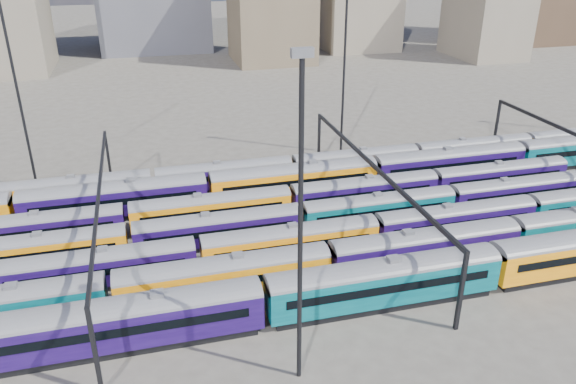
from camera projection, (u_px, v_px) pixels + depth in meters
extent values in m
plane|color=#44403A|center=(288.00, 236.00, 64.93)|extent=(500.00, 500.00, 0.00)
cube|color=black|center=(133.00, 342.00, 47.49)|extent=(21.13, 2.74, 0.78)
cube|color=#15073A|center=(130.00, 323.00, 46.65)|extent=(22.24, 3.22, 3.22)
cylinder|color=#4C4C51|center=(127.00, 307.00, 45.98)|extent=(22.24, 3.22, 3.22)
cube|color=black|center=(129.00, 331.00, 45.06)|extent=(19.57, 0.06, 0.83)
cube|color=black|center=(129.00, 308.00, 47.92)|extent=(19.57, 0.06, 0.83)
cube|color=slate|center=(126.00, 298.00, 45.62)|extent=(1.11, 1.00, 0.39)
cube|color=black|center=(382.00, 301.00, 52.80)|extent=(21.13, 2.74, 0.78)
cube|color=#05434B|center=(384.00, 283.00, 51.97)|extent=(22.24, 3.22, 3.22)
cylinder|color=#4C4C51|center=(385.00, 268.00, 51.29)|extent=(22.24, 3.22, 3.22)
cube|color=black|center=(392.00, 289.00, 50.37)|extent=(19.57, 0.06, 0.83)
cube|color=black|center=(377.00, 270.00, 53.24)|extent=(19.57, 0.06, 0.83)
cube|color=slate|center=(386.00, 260.00, 50.93)|extent=(1.11, 1.00, 0.39)
cube|color=black|center=(225.00, 294.00, 53.92)|extent=(19.27, 2.50, 0.71)
cube|color=orange|center=(225.00, 278.00, 53.16)|extent=(20.29, 2.94, 2.94)
cylinder|color=#4C4C51|center=(224.00, 264.00, 52.54)|extent=(20.29, 2.94, 2.94)
cube|color=black|center=(227.00, 283.00, 51.70)|extent=(17.85, 0.06, 0.76)
cube|color=black|center=(222.00, 266.00, 54.32)|extent=(17.85, 0.06, 0.76)
cube|color=slate|center=(223.00, 257.00, 52.21)|extent=(1.01, 0.91, 0.36)
cube|color=black|center=(423.00, 264.00, 58.78)|extent=(19.27, 2.50, 0.71)
cube|color=#15073A|center=(425.00, 249.00, 58.02)|extent=(20.29, 2.94, 2.94)
cylinder|color=#4C4C51|center=(426.00, 236.00, 57.40)|extent=(20.29, 2.94, 2.94)
cube|color=black|center=(432.00, 253.00, 56.56)|extent=(17.85, 0.06, 0.76)
cube|color=black|center=(418.00, 239.00, 59.18)|extent=(17.85, 0.06, 0.76)
cube|color=slate|center=(427.00, 230.00, 57.07)|extent=(1.01, 0.91, 0.36)
cube|color=black|center=(101.00, 283.00, 55.61)|extent=(17.96, 2.33, 0.66)
cube|color=#15073A|center=(98.00, 268.00, 54.89)|extent=(18.91, 2.74, 2.74)
cylinder|color=#4C4C51|center=(96.00, 256.00, 54.32)|extent=(18.91, 2.74, 2.74)
cube|color=black|center=(97.00, 273.00, 53.53)|extent=(16.64, 0.06, 0.71)
cube|color=black|center=(98.00, 258.00, 55.98)|extent=(16.64, 0.06, 0.71)
cube|color=slate|center=(95.00, 250.00, 54.01)|extent=(0.95, 0.85, 0.33)
cube|color=black|center=(290.00, 257.00, 60.14)|extent=(17.96, 2.33, 0.66)
cube|color=orange|center=(291.00, 243.00, 59.43)|extent=(18.91, 2.74, 2.74)
cylinder|color=#4C4C51|center=(291.00, 232.00, 58.86)|extent=(18.91, 2.74, 2.74)
cube|color=black|center=(294.00, 247.00, 58.07)|extent=(16.64, 0.06, 0.71)
cube|color=black|center=(287.00, 234.00, 60.52)|extent=(16.64, 0.06, 0.71)
cube|color=slate|center=(291.00, 225.00, 58.55)|extent=(0.95, 0.85, 0.33)
cube|color=black|center=(454.00, 234.00, 64.68)|extent=(17.96, 2.33, 0.66)
cube|color=#15073A|center=(455.00, 221.00, 63.97)|extent=(18.91, 2.74, 2.74)
cylinder|color=#4C4C51|center=(457.00, 210.00, 63.40)|extent=(18.91, 2.74, 2.74)
cube|color=black|center=(462.00, 224.00, 62.61)|extent=(16.64, 0.06, 0.71)
cube|color=black|center=(450.00, 213.00, 65.05)|extent=(16.64, 0.06, 0.71)
cube|color=slate|center=(458.00, 204.00, 63.09)|extent=(0.95, 0.85, 0.33)
cube|color=black|center=(37.00, 266.00, 58.48)|extent=(17.59, 2.28, 0.65)
cube|color=orange|center=(34.00, 252.00, 57.78)|extent=(18.52, 2.68, 2.68)
cylinder|color=#4C4C51|center=(32.00, 241.00, 57.22)|extent=(18.52, 2.68, 2.68)
cube|color=black|center=(32.00, 256.00, 56.45)|extent=(16.29, 0.06, 0.69)
cube|color=black|center=(36.00, 243.00, 58.84)|extent=(16.29, 0.06, 0.69)
cube|color=slate|center=(31.00, 235.00, 56.92)|extent=(0.93, 0.83, 0.32)
cube|color=black|center=(220.00, 242.00, 62.93)|extent=(17.59, 2.28, 0.65)
cube|color=#15073A|center=(219.00, 229.00, 62.23)|extent=(18.52, 2.68, 2.68)
cylinder|color=#4C4C51|center=(218.00, 219.00, 61.67)|extent=(18.52, 2.68, 2.68)
cube|color=black|center=(221.00, 233.00, 60.90)|extent=(16.29, 0.06, 0.69)
cube|color=black|center=(217.00, 221.00, 63.29)|extent=(16.29, 0.06, 0.69)
cube|color=slate|center=(218.00, 213.00, 61.37)|extent=(0.93, 0.83, 0.32)
cube|color=black|center=(378.00, 222.00, 67.38)|extent=(17.59, 2.28, 0.65)
cube|color=#05434B|center=(379.00, 210.00, 66.68)|extent=(18.52, 2.68, 2.68)
cylinder|color=#4C4C51|center=(379.00, 200.00, 66.12)|extent=(18.52, 2.68, 2.68)
cube|color=black|center=(383.00, 212.00, 65.35)|extent=(16.29, 0.06, 0.69)
cube|color=black|center=(374.00, 202.00, 67.74)|extent=(16.29, 0.06, 0.69)
cube|color=slate|center=(380.00, 194.00, 65.82)|extent=(0.93, 0.83, 0.32)
cube|color=black|center=(516.00, 204.00, 71.83)|extent=(17.59, 2.28, 0.65)
cube|color=#15073A|center=(518.00, 192.00, 71.13)|extent=(18.52, 2.68, 2.68)
cylinder|color=#4C4C51|center=(520.00, 183.00, 70.57)|extent=(18.52, 2.68, 2.68)
cube|color=black|center=(526.00, 195.00, 69.80)|extent=(16.29, 0.06, 0.69)
cube|color=black|center=(512.00, 186.00, 72.19)|extent=(16.29, 0.06, 0.69)
cube|color=slate|center=(521.00, 178.00, 70.27)|extent=(0.93, 0.83, 0.32)
cube|color=black|center=(39.00, 243.00, 62.76)|extent=(17.92, 2.32, 0.66)
cube|color=#15073A|center=(36.00, 230.00, 62.05)|extent=(18.86, 2.73, 2.73)
cylinder|color=#4C4C51|center=(34.00, 219.00, 61.47)|extent=(18.86, 2.73, 2.73)
cube|color=black|center=(34.00, 233.00, 60.69)|extent=(16.60, 0.06, 0.71)
cube|color=black|center=(37.00, 222.00, 63.13)|extent=(16.60, 0.06, 0.71)
cube|color=slate|center=(33.00, 213.00, 61.17)|extent=(0.94, 0.85, 0.33)
cube|color=black|center=(212.00, 222.00, 67.29)|extent=(17.92, 2.32, 0.66)
cube|color=orange|center=(212.00, 210.00, 66.58)|extent=(18.86, 2.73, 2.73)
cylinder|color=#4C4C51|center=(211.00, 199.00, 66.00)|extent=(18.86, 2.73, 2.73)
cube|color=black|center=(213.00, 212.00, 65.22)|extent=(16.60, 0.06, 0.71)
cube|color=black|center=(210.00, 202.00, 67.66)|extent=(16.60, 0.06, 0.71)
cube|color=slate|center=(211.00, 194.00, 65.70)|extent=(0.94, 0.85, 0.33)
cube|color=black|center=(364.00, 204.00, 71.81)|extent=(17.92, 2.32, 0.66)
cube|color=#15073A|center=(365.00, 192.00, 71.10)|extent=(18.86, 2.73, 2.73)
cylinder|color=#4C4C51|center=(365.00, 182.00, 70.53)|extent=(18.86, 2.73, 2.73)
cube|color=black|center=(369.00, 194.00, 69.75)|extent=(16.60, 0.06, 0.71)
cube|color=black|center=(361.00, 186.00, 72.18)|extent=(16.60, 0.06, 0.71)
cube|color=slate|center=(366.00, 177.00, 70.23)|extent=(0.94, 0.85, 0.33)
cube|color=black|center=(497.00, 188.00, 76.34)|extent=(17.92, 2.32, 0.66)
cube|color=#15073A|center=(499.00, 177.00, 75.63)|extent=(18.86, 2.73, 2.73)
cylinder|color=#4C4C51|center=(501.00, 167.00, 75.06)|extent=(18.86, 2.73, 2.73)
cube|color=black|center=(506.00, 178.00, 74.28)|extent=(16.60, 0.06, 0.71)
cube|color=black|center=(494.00, 171.00, 76.71)|extent=(16.60, 0.06, 0.71)
cube|color=slate|center=(502.00, 162.00, 74.75)|extent=(0.94, 0.85, 0.33)
cube|color=black|center=(117.00, 214.00, 69.09)|extent=(20.89, 2.71, 0.77)
cube|color=#15073A|center=(115.00, 200.00, 68.26)|extent=(21.99, 3.19, 3.19)
cylinder|color=#4C4C51|center=(114.00, 188.00, 67.59)|extent=(21.99, 3.19, 3.19)
cube|color=black|center=(115.00, 203.00, 66.68)|extent=(19.35, 0.06, 0.82)
cube|color=black|center=(115.00, 192.00, 69.51)|extent=(19.35, 0.06, 0.82)
cube|color=slate|center=(113.00, 182.00, 67.23)|extent=(1.10, 0.99, 0.38)
cube|color=black|center=(294.00, 195.00, 74.34)|extent=(20.89, 2.71, 0.77)
cube|color=orange|center=(294.00, 181.00, 73.51)|extent=(21.99, 3.19, 3.19)
cylinder|color=#4C4C51|center=(294.00, 170.00, 72.85)|extent=(21.99, 3.19, 3.19)
cube|color=black|center=(297.00, 183.00, 71.94)|extent=(19.35, 0.06, 0.82)
cube|color=black|center=(291.00, 174.00, 74.77)|extent=(19.35, 0.06, 0.82)
cube|color=slate|center=(294.00, 164.00, 72.49)|extent=(1.10, 0.99, 0.38)
cube|color=black|center=(447.00, 177.00, 79.60)|extent=(20.89, 2.71, 0.77)
cube|color=#15073A|center=(449.00, 164.00, 78.77)|extent=(21.99, 3.19, 3.19)
cylinder|color=#4C4C51|center=(450.00, 154.00, 78.10)|extent=(21.99, 3.19, 3.19)
cube|color=black|center=(455.00, 166.00, 77.19)|extent=(19.35, 0.06, 0.82)
cube|color=black|center=(444.00, 158.00, 80.03)|extent=(19.35, 0.06, 0.82)
cube|color=slate|center=(451.00, 148.00, 77.75)|extent=(1.10, 0.99, 0.38)
cube|color=black|center=(80.00, 202.00, 72.40)|extent=(17.42, 2.26, 0.64)
cube|color=orange|center=(78.00, 191.00, 71.71)|extent=(18.34, 2.66, 2.66)
cylinder|color=#4C4C51|center=(76.00, 181.00, 71.15)|extent=(18.34, 2.66, 2.66)
cube|color=black|center=(77.00, 193.00, 70.39)|extent=(16.14, 0.06, 0.69)
cube|color=black|center=(78.00, 184.00, 72.76)|extent=(16.14, 0.06, 0.69)
cube|color=slate|center=(75.00, 176.00, 70.85)|extent=(0.92, 0.83, 0.32)
cube|color=black|center=(225.00, 187.00, 76.80)|extent=(17.42, 2.26, 0.64)
cube|color=#15073A|center=(225.00, 176.00, 76.11)|extent=(18.34, 2.66, 2.66)
cylinder|color=#4C4C51|center=(224.00, 167.00, 75.56)|extent=(18.34, 2.66, 2.66)
cube|color=black|center=(226.00, 177.00, 74.79)|extent=(16.14, 0.06, 0.69)
cube|color=black|center=(223.00, 170.00, 77.16)|extent=(16.14, 0.06, 0.69)
cube|color=slate|center=(224.00, 162.00, 75.26)|extent=(0.92, 0.83, 0.32)
cube|color=black|center=(355.00, 173.00, 81.21)|extent=(17.42, 2.26, 0.64)
cube|color=orange|center=(356.00, 162.00, 80.52)|extent=(18.34, 2.66, 2.66)
cylinder|color=#4C4C51|center=(356.00, 154.00, 79.96)|extent=(18.34, 2.66, 2.66)
cube|color=black|center=(359.00, 164.00, 79.20)|extent=(16.14, 0.06, 0.69)
cube|color=black|center=(352.00, 157.00, 81.57)|extent=(16.14, 0.06, 0.69)
cube|color=slate|center=(356.00, 149.00, 79.67)|extent=(0.92, 0.83, 0.32)
cube|color=black|center=(471.00, 161.00, 85.62)|extent=(17.42, 2.26, 0.64)
cube|color=#15073A|center=(473.00, 151.00, 84.93)|extent=(18.34, 2.66, 2.66)
cylinder|color=#4C4C51|center=(474.00, 142.00, 84.37)|extent=(18.34, 2.66, 2.66)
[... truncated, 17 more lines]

